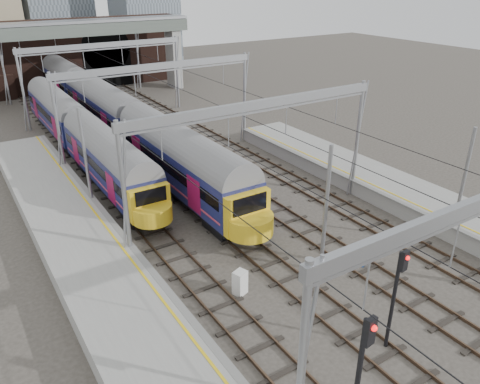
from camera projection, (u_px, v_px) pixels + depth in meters
ground at (347, 289)px, 23.28m from camera, size 160.00×160.00×0.00m
platform_left at (133, 327)px, 19.98m from camera, size 4.32×55.00×1.12m
tracks at (203, 184)px, 34.70m from camera, size 14.40×80.00×0.22m
overhead_line at (161, 80)px, 36.86m from camera, size 16.80×80.00×8.00m
retaining_wall at (78, 56)px, 61.70m from camera, size 28.00×2.75×9.00m
overbridge at (76, 38)px, 55.25m from camera, size 28.00×3.00×9.25m
train_main at (80, 90)px, 51.35m from camera, size 2.92×67.44×4.98m
train_second at (80, 133)px, 38.42m from camera, size 2.57×29.76×4.50m
signal_near_left at (361, 368)px, 14.27m from camera, size 0.40×0.48×5.35m
signal_near_centre at (397, 288)px, 18.39m from camera, size 0.36×0.46×4.80m
relay_cabinet at (240, 283)px, 22.70m from camera, size 0.77×0.71×1.26m
equip_cover_a at (361, 261)px, 25.42m from camera, size 1.05×0.91×0.10m
equip_cover_b at (231, 195)px, 32.91m from camera, size 1.06×0.83×0.11m
equip_cover_c at (358, 249)px, 26.57m from camera, size 1.00×0.79×0.11m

